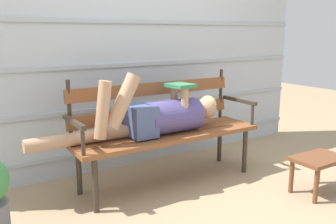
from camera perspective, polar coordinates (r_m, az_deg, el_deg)
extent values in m
plane|color=tan|center=(3.10, 1.66, -11.96)|extent=(12.00, 12.00, 0.00)
cube|color=#B2BCC6|center=(3.49, -5.44, 10.74)|extent=(4.12, 0.06, 2.36)
cube|color=#A3ADB7|center=(3.62, -4.87, -5.02)|extent=(4.12, 0.02, 0.04)
cube|color=#A3ADB7|center=(3.53, -4.98, 1.10)|extent=(4.12, 0.02, 0.04)
cube|color=#A3ADB7|center=(3.47, -5.11, 7.48)|extent=(4.12, 0.02, 0.04)
cube|color=#A3ADB7|center=(3.46, -5.23, 13.98)|extent=(4.12, 0.02, 0.04)
cube|color=brown|center=(2.96, 1.59, -4.29)|extent=(1.66, 0.14, 0.04)
cube|color=brown|center=(3.08, 0.00, -3.60)|extent=(1.66, 0.14, 0.04)
cube|color=brown|center=(3.20, -1.46, -2.97)|extent=(1.66, 0.14, 0.04)
cube|color=brown|center=(3.23, -2.13, -0.14)|extent=(1.59, 0.05, 0.11)
cube|color=brown|center=(3.19, -2.16, 3.68)|extent=(1.59, 0.05, 0.11)
cylinder|color=#382D23|center=(2.91, -15.23, 0.23)|extent=(0.03, 0.03, 0.48)
cylinder|color=#382D23|center=(3.64, 8.27, 2.92)|extent=(0.03, 0.03, 0.48)
cylinder|color=#382D23|center=(2.70, -11.35, -11.26)|extent=(0.04, 0.04, 0.41)
cylinder|color=#382D23|center=(3.45, 11.97, -6.01)|extent=(0.04, 0.04, 0.41)
cylinder|color=#382D23|center=(3.01, -13.84, -8.84)|extent=(0.04, 0.04, 0.41)
cylinder|color=#382D23|center=(3.70, 8.12, -4.60)|extent=(0.04, 0.04, 0.41)
cube|color=#382D23|center=(2.70, -14.59, -1.53)|extent=(0.04, 0.43, 0.03)
cylinder|color=#382D23|center=(2.56, -13.23, -4.53)|extent=(0.03, 0.03, 0.20)
cube|color=#382D23|center=(3.51, 11.14, 1.81)|extent=(0.04, 0.43, 0.03)
cylinder|color=#382D23|center=(3.41, 13.13, -0.32)|extent=(0.03, 0.03, 0.20)
cylinder|color=#514784|center=(3.06, 0.66, -0.68)|extent=(0.48, 0.28, 0.28)
cube|color=#475684|center=(2.91, -4.31, -1.38)|extent=(0.20, 0.26, 0.25)
sphere|color=tan|center=(3.26, 5.97, 0.60)|extent=(0.19, 0.19, 0.19)
sphere|color=#E0C67A|center=(3.27, 6.26, 1.21)|extent=(0.16, 0.16, 0.16)
cylinder|color=tan|center=(2.74, -7.07, 1.71)|extent=(0.29, 0.11, 0.43)
cylinder|color=tan|center=(2.69, -10.21, 0.32)|extent=(0.15, 0.09, 0.44)
cylinder|color=tan|center=(2.80, -13.65, -4.01)|extent=(0.81, 0.10, 0.10)
cylinder|color=tan|center=(3.01, 2.64, 1.46)|extent=(0.06, 0.06, 0.24)
cylinder|color=tan|center=(3.14, 0.97, 1.92)|extent=(0.06, 0.06, 0.24)
cube|color=#337A4C|center=(3.05, 1.80, 4.21)|extent=(0.20, 0.27, 0.03)
cube|color=brown|center=(3.16, 22.65, -6.77)|extent=(0.44, 0.29, 0.03)
cylinder|color=brown|center=(3.02, 22.26, -10.75)|extent=(0.04, 0.04, 0.28)
cylinder|color=brown|center=(3.14, 18.84, -9.55)|extent=(0.04, 0.04, 0.28)
cylinder|color=brown|center=(3.41, 22.58, -8.13)|extent=(0.04, 0.04, 0.28)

